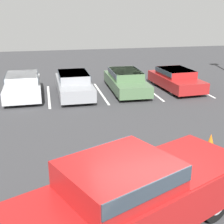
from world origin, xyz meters
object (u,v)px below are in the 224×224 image
parked_sedan_c (126,80)px  pickup_truck (131,196)px  parked_sedan_d (176,79)px  parked_sedan_b (74,83)px  parked_sedan_a (23,85)px  traffic_cone (210,143)px

parked_sedan_c → pickup_truck: bearing=-12.8°
parked_sedan_d → parked_sedan_b: bearing=-93.3°
pickup_truck → parked_sedan_d: 12.62m
parked_sedan_a → parked_sedan_b: bearing=82.6°
parked_sedan_c → parked_sedan_d: parked_sedan_c is taller
pickup_truck → parked_sedan_c: bearing=51.3°
parked_sedan_a → traffic_cone: (6.49, -8.16, -0.38)m
parked_sedan_c → traffic_cone: parked_sedan_c is taller
pickup_truck → parked_sedan_c: (2.88, 11.40, -0.24)m
pickup_truck → traffic_cone: 4.99m
parked_sedan_a → parked_sedan_c: size_ratio=0.91×
parked_sedan_b → parked_sedan_a: bearing=-96.7°
parked_sedan_b → parked_sedan_c: bearing=94.3°
traffic_cone → pickup_truck: bearing=-138.3°
parked_sedan_a → parked_sedan_b: (2.68, -0.29, 0.01)m
pickup_truck → parked_sedan_a: 11.79m
parked_sedan_a → traffic_cone: parked_sedan_a is taller
parked_sedan_a → pickup_truck: bearing=12.5°
parked_sedan_a → traffic_cone: 10.43m
parked_sedan_a → parked_sedan_d: bearing=87.1°
traffic_cone → parked_sedan_b: bearing=115.8°
traffic_cone → parked_sedan_c: bearing=95.8°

